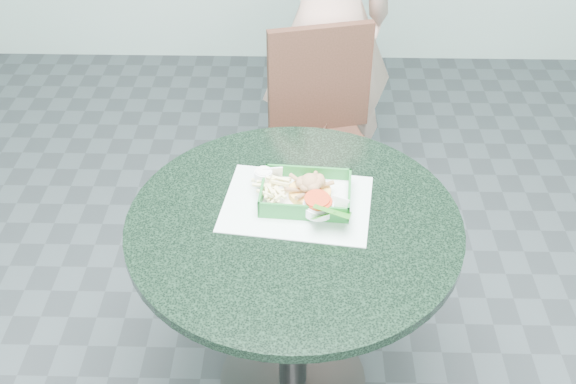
{
  "coord_description": "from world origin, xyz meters",
  "views": [
    {
      "loc": [
        0.02,
        -1.47,
        2.04
      ],
      "look_at": [
        -0.02,
        0.1,
        0.79
      ],
      "focal_mm": 42.0,
      "sensor_mm": 36.0,
      "label": 1
    }
  ],
  "objects_px": {
    "diner_person": "(329,2)",
    "food_basket": "(306,201)",
    "crab_sandwich": "(310,191)",
    "cafe_table": "(294,266)",
    "dining_chair": "(319,129)",
    "sauce_ramekin": "(262,182)"
  },
  "relations": [
    {
      "from": "diner_person",
      "to": "food_basket",
      "type": "xyz_separation_m",
      "value": [
        -0.09,
        -1.06,
        -0.18
      ]
    },
    {
      "from": "sauce_ramekin",
      "to": "diner_person",
      "type": "bearing_deg",
      "value": 77.5
    },
    {
      "from": "food_basket",
      "to": "sauce_ramekin",
      "type": "xyz_separation_m",
      "value": [
        -0.13,
        0.05,
        0.03
      ]
    },
    {
      "from": "cafe_table",
      "to": "dining_chair",
      "type": "distance_m",
      "value": 0.84
    },
    {
      "from": "diner_person",
      "to": "cafe_table",
      "type": "bearing_deg",
      "value": 63.36
    },
    {
      "from": "diner_person",
      "to": "food_basket",
      "type": "distance_m",
      "value": 1.07
    },
    {
      "from": "cafe_table",
      "to": "food_basket",
      "type": "xyz_separation_m",
      "value": [
        0.03,
        0.08,
        0.19
      ]
    },
    {
      "from": "cafe_table",
      "to": "sauce_ramekin",
      "type": "bearing_deg",
      "value": 126.27
    },
    {
      "from": "diner_person",
      "to": "sauce_ramekin",
      "type": "relative_size",
      "value": 34.57
    },
    {
      "from": "crab_sandwich",
      "to": "dining_chair",
      "type": "bearing_deg",
      "value": 86.6
    },
    {
      "from": "food_basket",
      "to": "crab_sandwich",
      "type": "distance_m",
      "value": 0.04
    },
    {
      "from": "cafe_table",
      "to": "sauce_ramekin",
      "type": "distance_m",
      "value": 0.28
    },
    {
      "from": "cafe_table",
      "to": "diner_person",
      "type": "height_order",
      "value": "diner_person"
    },
    {
      "from": "food_basket",
      "to": "crab_sandwich",
      "type": "xyz_separation_m",
      "value": [
        0.01,
        0.01,
        0.03
      ]
    },
    {
      "from": "dining_chair",
      "to": "sauce_ramekin",
      "type": "relative_size",
      "value": 17.0
    },
    {
      "from": "dining_chair",
      "to": "diner_person",
      "type": "xyz_separation_m",
      "value": [
        0.03,
        0.3,
        0.41
      ]
    },
    {
      "from": "diner_person",
      "to": "food_basket",
      "type": "height_order",
      "value": "diner_person"
    },
    {
      "from": "diner_person",
      "to": "sauce_ramekin",
      "type": "height_order",
      "value": "diner_person"
    },
    {
      "from": "diner_person",
      "to": "crab_sandwich",
      "type": "xyz_separation_m",
      "value": [
        -0.08,
        -1.05,
        -0.14
      ]
    },
    {
      "from": "dining_chair",
      "to": "food_basket",
      "type": "xyz_separation_m",
      "value": [
        -0.06,
        -0.75,
        0.23
      ]
    },
    {
      "from": "dining_chair",
      "to": "diner_person",
      "type": "bearing_deg",
      "value": 69.44
    },
    {
      "from": "cafe_table",
      "to": "dining_chair",
      "type": "xyz_separation_m",
      "value": [
        0.09,
        0.84,
        -0.05
      ]
    }
  ]
}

